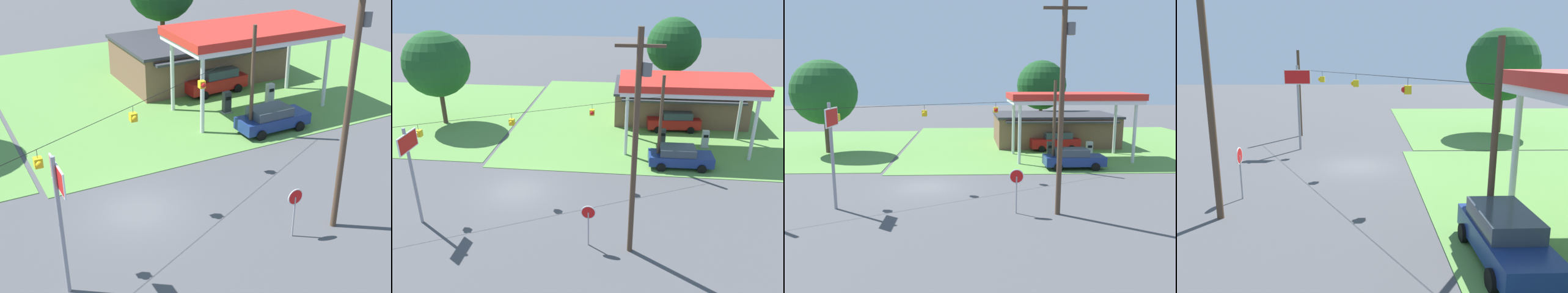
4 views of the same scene
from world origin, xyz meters
TOP-DOWN VIEW (x-y plane):
  - ground_plane at (0.00, 0.00)m, footprint 160.00×160.00m
  - grass_verge_station_corner at (14.30, 17.21)m, footprint 36.00×28.00m
  - grass_verge_opposite_corner at (-16.00, 16.00)m, footprint 24.00×24.00m
  - gas_station_canopy at (12.30, 9.02)m, footprint 11.38×5.82m
  - gas_station_store at (12.55, 17.19)m, footprint 13.18×8.77m
  - fuel_pump_near at (10.46, 9.02)m, footprint 0.71×0.56m
  - fuel_pump_far at (14.13, 9.02)m, footprint 0.71×0.56m
  - car_at_pumps_front at (11.50, 4.99)m, footprint 4.92×2.16m
  - car_at_pumps_rear at (11.85, 13.06)m, footprint 5.12×2.38m
  - stop_sign_roadside at (5.49, -5.31)m, footprint 0.80×0.08m
  - stop_sign_overhead at (-4.66, -4.23)m, footprint 0.22×1.88m
  - utility_pole_main at (7.79, -5.52)m, footprint 2.20×0.44m
  - signal_span_gantry at (0.00, -0.01)m, footprint 19.92×10.24m
  - tree_behind_station at (12.41, 24.01)m, footprint 6.30×6.30m
  - tree_west_verge at (-11.08, 12.61)m, footprint 6.30×6.30m

SIDE VIEW (x-z plane):
  - ground_plane at x=0.00m, z-range 0.00..0.00m
  - grass_verge_station_corner at x=14.30m, z-range 0.00..0.04m
  - grass_verge_opposite_corner at x=-16.00m, z-range 0.00..0.04m
  - fuel_pump_near at x=10.46m, z-range -0.04..1.55m
  - fuel_pump_far at x=14.13m, z-range -0.04..1.55m
  - car_at_pumps_front at x=11.50m, z-range 0.04..1.74m
  - car_at_pumps_rear at x=11.85m, z-range 0.03..1.96m
  - gas_station_store at x=12.55m, z-range 0.01..3.44m
  - stop_sign_roadside at x=5.49m, z-range 0.56..3.06m
  - signal_span_gantry at x=0.00m, z-range 0.29..7.51m
  - stop_sign_overhead at x=-4.66m, z-range 1.19..7.26m
  - gas_station_canopy at x=12.30m, z-range 2.50..8.56m
  - tree_west_verge at x=-11.08m, z-range 1.43..10.60m
  - utility_pole_main at x=7.79m, z-range 0.64..12.27m
  - tree_behind_station at x=12.41m, z-range 1.66..11.30m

